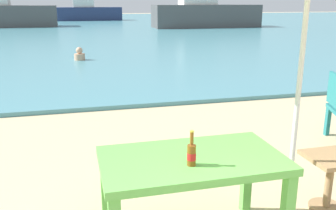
{
  "coord_description": "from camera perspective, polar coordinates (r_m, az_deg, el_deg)",
  "views": [
    {
      "loc": [
        -1.48,
        -1.52,
        1.91
      ],
      "look_at": [
        -0.33,
        3.0,
        0.6
      ],
      "focal_mm": 39.8,
      "sensor_mm": 36.0,
      "label": 1
    }
  ],
  "objects": [
    {
      "name": "picnic_table_green",
      "position": [
        2.92,
        3.72,
        -9.88
      ],
      "size": [
        1.4,
        0.8,
        0.76
      ],
      "color": "#60B24C",
      "rests_on": "ground_plane"
    },
    {
      "name": "sea_water",
      "position": [
        31.61,
        -11.94,
        11.93
      ],
      "size": [
        120.0,
        50.0,
        0.08
      ],
      "primitive_type": "cube",
      "color": "teal",
      "rests_on": "ground_plane"
    },
    {
      "name": "side_table_wood",
      "position": [
        3.82,
        23.55,
        -9.76
      ],
      "size": [
        0.44,
        0.44,
        0.54
      ],
      "color": "#9E7A51",
      "rests_on": "ground_plane"
    },
    {
      "name": "boat_tanker",
      "position": [
        38.0,
        -12.04,
        13.76
      ],
      "size": [
        6.1,
        1.66,
        2.22
      ],
      "color": "navy",
      "rests_on": "sea_water"
    },
    {
      "name": "swimmer_person",
      "position": [
        12.34,
        -13.39,
        7.45
      ],
      "size": [
        0.34,
        0.34,
        0.41
      ],
      "color": "tan",
      "rests_on": "sea_water"
    },
    {
      "name": "boat_ferry",
      "position": [
        27.49,
        5.71,
        13.85
      ],
      "size": [
        7.68,
        2.09,
        2.79
      ],
      "color": "#4C4C4C",
      "rests_on": "sea_water"
    },
    {
      "name": "beer_bottle_amber",
      "position": [
        2.69,
        3.63,
        -7.38
      ],
      "size": [
        0.07,
        0.07,
        0.26
      ],
      "color": "brown",
      "rests_on": "picnic_table_green"
    },
    {
      "name": "boat_fishing_trawler",
      "position": [
        30.03,
        -24.16,
        12.68
      ],
      "size": [
        7.41,
        2.02,
        2.7
      ],
      "color": "#4C4C4C",
      "rests_on": "sea_water"
    }
  ]
}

